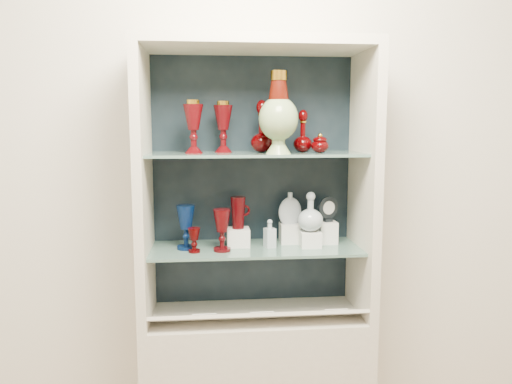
{
  "coord_description": "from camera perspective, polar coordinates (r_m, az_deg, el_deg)",
  "views": [
    {
      "loc": [
        -0.21,
        -0.6,
        1.59
      ],
      "look_at": [
        0.0,
        1.53,
        1.3
      ],
      "focal_mm": 35.0,
      "sensor_mm": 36.0,
      "label": 1
    }
  ],
  "objects": [
    {
      "name": "wall_back",
      "position": [
        2.37,
        -0.51,
        3.11
      ],
      "size": [
        3.5,
        0.02,
        2.8
      ],
      "primitive_type": "cube",
      "color": "silver",
      "rests_on": "ground"
    },
    {
      "name": "cabinet_back_panel",
      "position": [
        2.35,
        -0.44,
        1.23
      ],
      "size": [
        0.98,
        0.02,
        1.15
      ],
      "primitive_type": "cube",
      "color": "black",
      "rests_on": "cabinet_base"
    },
    {
      "name": "cabinet_side_left",
      "position": [
        2.17,
        -12.73,
        0.49
      ],
      "size": [
        0.04,
        0.4,
        1.15
      ],
      "primitive_type": "cube",
      "color": "beige",
      "rests_on": "cabinet_base"
    },
    {
      "name": "cabinet_side_right",
      "position": [
        2.26,
        12.21,
        0.79
      ],
      "size": [
        0.04,
        0.4,
        1.15
      ],
      "primitive_type": "cube",
      "color": "beige",
      "rests_on": "cabinet_base"
    },
    {
      "name": "cabinet_top_cap",
      "position": [
        2.17,
        0.0,
        16.45
      ],
      "size": [
        1.0,
        0.4,
        0.04
      ],
      "primitive_type": "cube",
      "color": "beige",
      "rests_on": "cabinet_side_left"
    },
    {
      "name": "shelf_lower",
      "position": [
        2.23,
        -0.05,
        -6.45
      ],
      "size": [
        0.92,
        0.34,
        0.01
      ],
      "primitive_type": "cube",
      "color": "slate",
      "rests_on": "cabinet_side_left"
    },
    {
      "name": "shelf_upper",
      "position": [
        2.17,
        -0.05,
        4.37
      ],
      "size": [
        0.92,
        0.34,
        0.01
      ],
      "primitive_type": "cube",
      "color": "slate",
      "rests_on": "cabinet_side_left"
    },
    {
      "name": "label_ledge",
      "position": [
        2.19,
        0.28,
        -13.99
      ],
      "size": [
        0.92,
        0.17,
        0.09
      ],
      "primitive_type": "cube",
      "rotation": [
        -0.44,
        0.0,
        0.0
      ],
      "color": "beige",
      "rests_on": "cabinet_base"
    },
    {
      "name": "label_card_0",
      "position": [
        2.19,
        0.6,
        -13.62
      ],
      "size": [
        0.1,
        0.06,
        0.03
      ],
      "primitive_type": "cube",
      "rotation": [
        -0.44,
        0.0,
        0.0
      ],
      "color": "white",
      "rests_on": "label_ledge"
    },
    {
      "name": "label_card_1",
      "position": [
        2.18,
        -5.92,
        -13.77
      ],
      "size": [
        0.1,
        0.06,
        0.03
      ],
      "primitive_type": "cube",
      "rotation": [
        -0.44,
        0.0,
        0.0
      ],
      "color": "white",
      "rests_on": "label_ledge"
    },
    {
      "name": "label_card_2",
      "position": [
        2.24,
        8.98,
        -13.17
      ],
      "size": [
        0.1,
        0.06,
        0.03
      ],
      "primitive_type": "cube",
      "rotation": [
        -0.44,
        0.0,
        0.0
      ],
      "color": "white",
      "rests_on": "label_ledge"
    },
    {
      "name": "pedestal_lamp_left",
      "position": [
        2.13,
        -7.16,
        7.41
      ],
      "size": [
        0.1,
        0.1,
        0.22
      ],
      "primitive_type": null,
      "rotation": [
        0.0,
        0.0,
        -0.19
      ],
      "color": "#4C0609",
      "rests_on": "shelf_upper"
    },
    {
      "name": "pedestal_lamp_right",
      "position": [
        2.2,
        -3.77,
        7.45
      ],
      "size": [
        0.1,
        0.1,
        0.22
      ],
      "primitive_type": null,
      "rotation": [
        0.0,
        0.0,
        0.2
      ],
      "color": "#4C0609",
      "rests_on": "shelf_upper"
    },
    {
      "name": "enamel_urn",
      "position": [
        2.07,
        2.59,
        9.03
      ],
      "size": [
        0.22,
        0.22,
        0.34
      ],
      "primitive_type": null,
      "rotation": [
        0.0,
        0.0,
        0.43
      ],
      "color": "#0B4724",
      "rests_on": "shelf_upper"
    },
    {
      "name": "ruby_decanter_a",
      "position": [
        2.18,
        0.67,
        7.86
      ],
      "size": [
        0.1,
        0.1,
        0.25
      ],
      "primitive_type": null,
      "rotation": [
        0.0,
        0.0,
        -0.0
      ],
      "color": "#3D0000",
      "rests_on": "shelf_upper"
    },
    {
      "name": "ruby_decanter_b",
      "position": [
        2.21,
        5.38,
        7.08
      ],
      "size": [
        0.1,
        0.1,
        0.2
      ],
      "primitive_type": null,
      "rotation": [
        0.0,
        0.0,
        0.2
      ],
      "color": "#3D0000",
      "rests_on": "shelf_upper"
    },
    {
      "name": "lidded_bowl",
      "position": [
        2.17,
        7.32,
        5.59
      ],
      "size": [
        0.1,
        0.1,
        0.09
      ],
      "primitive_type": null,
      "rotation": [
        0.0,
        0.0,
        0.31
      ],
      "color": "#3D0000",
      "rests_on": "shelf_upper"
    },
    {
      "name": "cobalt_goblet",
      "position": [
        2.2,
        -8.01,
        -4.01
      ],
      "size": [
        0.08,
        0.08,
        0.19
      ],
      "primitive_type": null,
      "rotation": [
        0.0,
        0.0,
        -0.03
      ],
      "color": "#041846",
      "rests_on": "shelf_lower"
    },
    {
      "name": "ruby_goblet_tall",
      "position": [
        2.15,
        -3.91,
        -4.39
      ],
      "size": [
        0.09,
        0.09,
        0.18
      ],
      "primitive_type": null,
      "rotation": [
        0.0,
        0.0,
        -0.17
      ],
      "color": "#4C0609",
      "rests_on": "shelf_lower"
    },
    {
      "name": "ruby_goblet_small",
      "position": [
        2.15,
        -7.08,
        -5.49
      ],
      "size": [
        0.07,
        0.07,
        0.11
      ],
      "primitive_type": null,
      "rotation": [
        0.0,
        0.0,
        0.43
      ],
      "color": "#3D0000",
      "rests_on": "shelf_lower"
    },
    {
      "name": "riser_ruby_pitcher",
      "position": [
        2.24,
        -2.05,
        -5.18
      ],
      "size": [
        0.1,
        0.1,
        0.08
      ],
      "primitive_type": "cube",
      "color": "silver",
      "rests_on": "shelf_lower"
    },
    {
      "name": "ruby_pitcher",
      "position": [
        2.22,
        -2.06,
        -2.38
      ],
      "size": [
        0.12,
        0.1,
        0.14
      ],
      "primitive_type": null,
      "rotation": [
        0.0,
        0.0,
        0.37
      ],
      "color": "#4C0609",
      "rests_on": "riser_ruby_pitcher"
    },
    {
      "name": "clear_square_bottle",
      "position": [
        2.21,
        1.58,
        -4.75
      ],
      "size": [
        0.06,
        0.06,
        0.13
      ],
      "primitive_type": null,
      "rotation": [
        0.0,
        0.0,
        0.33
      ],
      "color": "#A4B4BE",
      "rests_on": "shelf_lower"
    },
    {
      "name": "riser_flat_flask",
      "position": [
        2.31,
        3.88,
        -4.71
      ],
      "size": [
        0.09,
        0.09,
        0.09
      ],
      "primitive_type": "cube",
      "color": "silver",
      "rests_on": "shelf_lower"
    },
    {
      "name": "flat_flask",
      "position": [
        2.28,
        3.91,
        -1.78
      ],
      "size": [
        0.11,
        0.05,
        0.15
      ],
      "primitive_type": null,
      "rotation": [
        0.0,
        0.0,
        0.07
      ],
      "color": "#AFBBC4",
      "rests_on": "riser_flat_flask"
    },
    {
      "name": "riser_clear_round_decanter",
      "position": [
        2.24,
        6.2,
        -5.37
      ],
      "size": [
        0.09,
        0.09,
        0.07
      ],
      "primitive_type": "cube",
      "color": "silver",
      "rests_on": "shelf_lower"
    },
    {
      "name": "clear_round_decanter",
      "position": [
        2.22,
        6.25,
        -2.37
      ],
      "size": [
        0.14,
        0.14,
        0.17
      ],
      "primitive_type": null,
      "rotation": [
        0.0,
        0.0,
        0.32
      ],
      "color": "#A4B4BE",
      "rests_on": "riser_clear_round_decanter"
    },
    {
      "name": "riser_cameo_medallion",
      "position": [
        2.32,
        8.19,
        -4.59
      ],
      "size": [
        0.08,
        0.08,
        0.1
      ],
      "primitive_type": "cube",
      "color": "silver",
      "rests_on": "shelf_lower"
    },
    {
      "name": "cameo_medallion",
      "position": [
        2.29,
        8.24,
        -1.91
      ],
      "size": [
        0.11,
        0.07,
        0.12
      ],
      "primitive_type": null,
      "rotation": [
        0.0,
        0.0,
        0.36
      ],
      "color": "black",
      "rests_on": "riser_cameo_medallion"
    }
  ]
}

